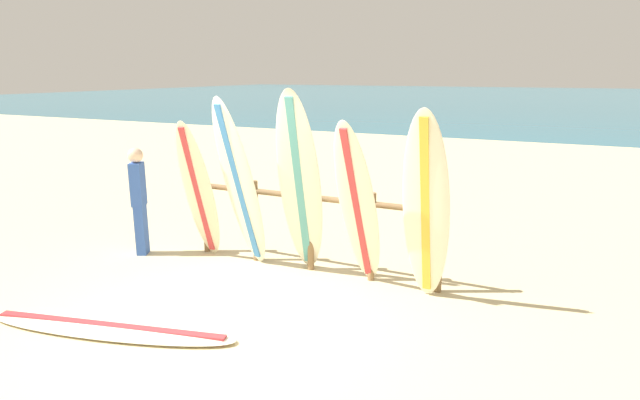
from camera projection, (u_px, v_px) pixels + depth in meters
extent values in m
plane|color=beige|center=(214.00, 328.00, 5.66)|extent=(120.00, 120.00, 0.00)
cube|color=teal|center=(539.00, 98.00, 56.53)|extent=(120.00, 80.00, 0.01)
cylinder|color=olive|center=(206.00, 214.00, 7.95)|extent=(0.09, 0.09, 1.19)
cylinder|color=olive|center=(256.00, 221.00, 7.58)|extent=(0.09, 0.09, 1.19)
cylinder|color=olive|center=(311.00, 229.00, 7.21)|extent=(0.09, 0.09, 1.19)
cylinder|color=olive|center=(372.00, 237.00, 6.83)|extent=(0.09, 0.09, 1.19)
cylinder|color=olive|center=(440.00, 247.00, 6.46)|extent=(0.09, 0.09, 1.19)
cylinder|color=olive|center=(311.00, 197.00, 7.10)|extent=(3.67, 0.08, 0.08)
ellipsoid|color=beige|center=(198.00, 191.00, 7.46)|extent=(0.53, 0.74, 2.08)
cube|color=#B73338|center=(198.00, 191.00, 7.46)|extent=(0.13, 0.67, 1.92)
ellipsoid|color=silver|center=(240.00, 185.00, 7.07)|extent=(0.68, 0.88, 2.42)
cube|color=#3372B2|center=(240.00, 185.00, 7.07)|extent=(0.22, 0.75, 2.23)
ellipsoid|color=silver|center=(300.00, 185.00, 6.81)|extent=(0.68, 0.89, 2.53)
cube|color=teal|center=(300.00, 185.00, 6.81)|extent=(0.21, 0.78, 2.33)
ellipsoid|color=silver|center=(358.00, 207.00, 6.35)|extent=(0.51, 1.03, 2.21)
cube|color=#B73338|center=(358.00, 207.00, 6.35)|extent=(0.11, 0.95, 2.04)
ellipsoid|color=silver|center=(426.00, 209.00, 5.99)|extent=(0.55, 0.65, 2.35)
cube|color=gold|center=(426.00, 209.00, 5.99)|extent=(0.10, 0.62, 2.16)
ellipsoid|color=silver|center=(109.00, 327.00, 5.61)|extent=(2.94, 1.18, 0.07)
cube|color=#B73338|center=(109.00, 327.00, 5.61)|extent=(2.61, 0.70, 0.08)
cube|color=#3359B2|center=(142.00, 230.00, 7.89)|extent=(0.22, 0.25, 0.76)
cube|color=#3359B2|center=(138.00, 184.00, 7.73)|extent=(0.26, 0.31, 0.64)
sphere|color=beige|center=(135.00, 155.00, 7.62)|extent=(0.22, 0.22, 0.22)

